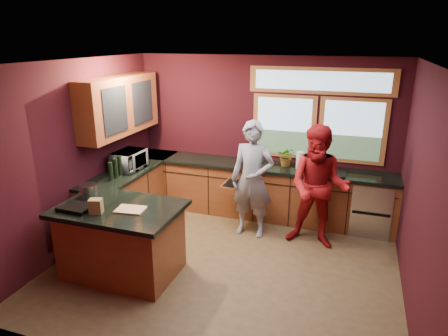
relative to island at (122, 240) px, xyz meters
The scene contains 14 objects.
floor 1.46m from the island, 26.77° to the left, with size 4.50×4.50×0.00m, color brown.
room_shell 1.74m from the island, 56.16° to the left, with size 4.52×4.02×2.71m.
back_counter 2.72m from the island, 58.34° to the left, with size 4.50×0.64×0.93m.
left_counter 1.64m from the island, 116.08° to the left, with size 0.64×2.30×0.93m.
island is the anchor object (origin of this frame).
person_grey 2.12m from the island, 50.83° to the left, with size 0.66×0.44×1.82m, color slate.
person_red 2.83m from the island, 34.35° to the left, with size 0.89×0.69×1.83m, color maroon.
microwave 1.66m from the island, 116.46° to the left, with size 0.56×0.38×0.31m, color #999999.
potted_plant 2.98m from the island, 54.47° to the left, with size 0.30×0.26×0.33m, color #999999.
paper_towel 3.07m from the island, 50.43° to the left, with size 0.12×0.12×0.28m, color silver.
cutting_board 0.52m from the island, 14.04° to the right, with size 0.35×0.25×0.02m, color tan.
stock_pot 0.80m from the island, 164.74° to the left, with size 0.24×0.24×0.18m, color #ABABB0.
paper_bag 0.63m from the island, 120.96° to the right, with size 0.15×0.12×0.18m, color brown.
black_tray 0.71m from the island, 150.95° to the right, with size 0.40×0.28×0.05m, color black.
Camera 1 is at (1.52, -4.57, 2.99)m, focal length 32.00 mm.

